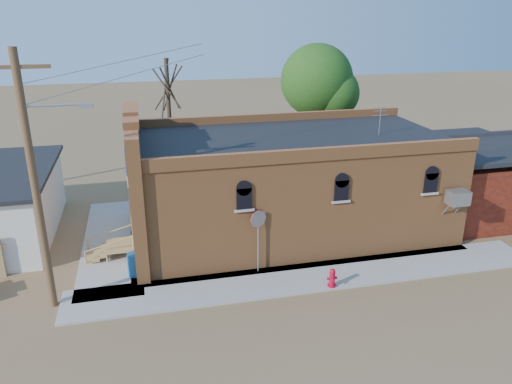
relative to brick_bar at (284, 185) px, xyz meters
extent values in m
plane|color=brown|center=(-1.64, -5.49, -2.34)|extent=(120.00, 120.00, 0.00)
cube|color=#9E9991|center=(-0.14, -4.59, -2.30)|extent=(19.00, 2.20, 0.08)
cube|color=#9E9991|center=(-7.94, 0.51, -2.30)|extent=(2.60, 10.00, 0.08)
cube|color=#BC6F39|center=(0.36, 0.01, -0.09)|extent=(14.00, 7.00, 4.50)
cube|color=black|center=(0.36, 0.01, 2.21)|extent=(13.80, 6.80, 0.12)
cube|color=#BC6F39|center=(-6.64, 0.01, 0.56)|extent=(0.50, 7.40, 5.80)
cube|color=navy|center=(-6.94, -1.19, 1.66)|extent=(0.08, 1.10, 1.56)
cube|color=#939398|center=(6.46, -3.94, 0.26)|extent=(0.85, 0.65, 0.60)
cube|color=#51130D|center=(9.86, 0.01, -0.74)|extent=(5.00, 6.00, 3.20)
cylinder|color=#4F3A1F|center=(-9.84, -4.29, 2.16)|extent=(0.26, 0.26, 9.00)
cube|color=#4F3A1F|center=(-9.84, -4.29, 6.06)|extent=(2.00, 0.12, 0.12)
cylinder|color=#939398|center=(-8.94, -4.29, 4.86)|extent=(1.80, 0.08, 0.08)
cube|color=#939398|center=(-7.94, -4.29, 4.81)|extent=(0.45, 0.22, 0.14)
cylinder|color=#433726|center=(-4.64, 7.51, 1.41)|extent=(0.24, 0.24, 7.50)
cylinder|color=#433726|center=(4.36, 8.01, 0.81)|extent=(0.28, 0.28, 6.30)
sphere|color=#234814|center=(4.36, 8.01, 3.61)|extent=(4.40, 4.40, 4.40)
cylinder|color=#AF0A22|center=(0.34, -5.49, -2.23)|extent=(0.39, 0.39, 0.06)
cylinder|color=#AF0A22|center=(0.34, -5.49, -1.92)|extent=(0.27, 0.27, 0.56)
sphere|color=#AF0A22|center=(0.34, -5.49, -1.63)|extent=(0.22, 0.22, 0.22)
cylinder|color=#AF0A22|center=(0.34, -5.64, -1.91)|extent=(0.13, 0.14, 0.10)
cylinder|color=#AF0A22|center=(0.20, -5.49, -1.91)|extent=(0.14, 0.13, 0.10)
cylinder|color=#AF0A22|center=(0.48, -5.49, -1.91)|extent=(0.14, 0.13, 0.10)
cylinder|color=#939398|center=(-2.13, -3.69, -1.06)|extent=(0.07, 0.07, 2.40)
cylinder|color=#939398|center=(-2.13, -3.72, 0.04)|extent=(0.69, 0.28, 0.72)
cylinder|color=#A6090B|center=(-2.13, -3.67, 0.04)|extent=(0.69, 0.28, 0.72)
cylinder|color=#1B5488|center=(-6.94, -2.84, -1.80)|extent=(0.70, 0.70, 0.92)
camera|label=1|loc=(-6.31, -21.02, 7.74)|focal=35.00mm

